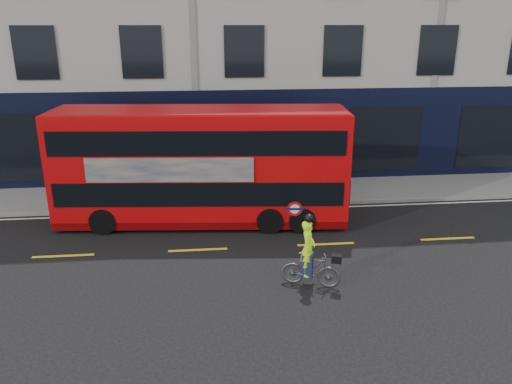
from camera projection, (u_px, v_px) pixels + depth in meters
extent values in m
plane|color=black|center=(198.00, 273.00, 13.85)|extent=(120.00, 120.00, 0.00)
cube|color=gray|center=(199.00, 195.00, 19.95)|extent=(60.00, 3.00, 0.12)
cube|color=gray|center=(198.00, 208.00, 18.54)|extent=(60.00, 0.12, 0.13)
cube|color=#A8A79F|center=(193.00, 2.00, 23.66)|extent=(50.00, 10.00, 15.00)
cube|color=black|center=(197.00, 139.00, 20.72)|extent=(50.00, 0.08, 4.00)
cube|color=silver|center=(198.00, 212.00, 18.27)|extent=(58.00, 0.10, 0.01)
cube|color=red|center=(201.00, 162.00, 16.75)|extent=(9.87, 3.07, 3.49)
cube|color=#630305|center=(203.00, 214.00, 17.36)|extent=(9.87, 3.03, 0.26)
cube|color=black|center=(202.00, 184.00, 17.00)|extent=(9.49, 3.08, 0.79)
cube|color=black|center=(200.00, 136.00, 16.46)|extent=(9.49, 3.08, 0.79)
cube|color=#A30B0D|center=(199.00, 110.00, 16.18)|extent=(9.67, 2.97, 0.07)
cube|color=black|center=(344.00, 184.00, 17.07)|extent=(0.22, 1.98, 0.79)
cube|color=black|center=(347.00, 136.00, 16.53)|extent=(0.22, 1.98, 0.79)
cube|color=black|center=(58.00, 185.00, 16.94)|extent=(0.22, 1.98, 0.79)
cube|color=tan|center=(170.00, 170.00, 15.65)|extent=(5.28, 0.52, 0.79)
cylinder|color=red|center=(295.00, 209.00, 16.13)|extent=(0.49, 0.06, 0.49)
cylinder|color=white|center=(295.00, 209.00, 16.12)|extent=(0.32, 0.05, 0.32)
cube|color=#0C1459|center=(295.00, 209.00, 16.12)|extent=(0.62, 0.08, 0.08)
cylinder|color=black|center=(299.00, 209.00, 17.35)|extent=(1.08, 2.33, 0.88)
cylinder|color=black|center=(269.00, 209.00, 17.33)|extent=(1.08, 2.33, 0.88)
cylinder|color=black|center=(111.00, 210.00, 17.26)|extent=(1.08, 2.33, 0.88)
imported|color=#474A4C|center=(311.00, 270.00, 13.06)|extent=(1.61, 0.94, 0.94)
imported|color=#BEFF13|center=(308.00, 248.00, 12.89)|extent=(0.53, 0.64, 1.51)
cube|color=black|center=(337.00, 259.00, 12.79)|extent=(0.31, 0.28, 0.20)
cube|color=#1A2146|center=(307.00, 265.00, 13.04)|extent=(0.38, 0.42, 0.64)
sphere|color=black|center=(309.00, 218.00, 12.62)|extent=(0.24, 0.24, 0.24)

